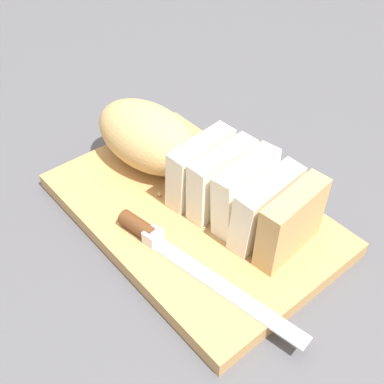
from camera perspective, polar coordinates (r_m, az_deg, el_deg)
The scene contains 6 objects.
ground_plane at distance 0.73m, azimuth 0.00°, elevation -3.09°, with size 3.00×3.00×0.00m, color #4C4C51.
cutting_board at distance 0.72m, azimuth 0.00°, elevation -2.43°, with size 0.42×0.27×0.02m, color tan.
bread_loaf at distance 0.72m, azimuth -0.59°, elevation 3.75°, with size 0.39×0.14×0.10m.
bread_knife at distance 0.66m, azimuth -3.27°, elevation -6.11°, with size 0.30×0.06×0.02m.
crumb_near_knife at distance 0.69m, azimuth 1.48°, elevation -4.15°, with size 0.00×0.00×0.00m, color tan.
crumb_near_loaf at distance 0.73m, azimuth -3.78°, elevation -0.23°, with size 0.01×0.01×0.01m, color tan.
Camera 1 is at (0.38, -0.34, 0.52)m, focal length 46.11 mm.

